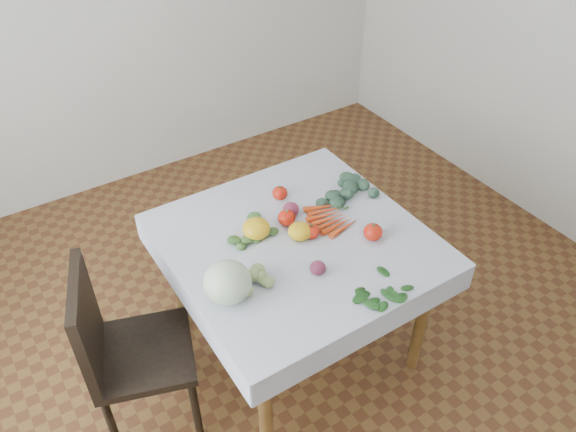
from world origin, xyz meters
The scene contains 18 objects.
ground centered at (0.00, 0.00, 0.00)m, with size 4.00×4.00×0.00m, color brown.
table centered at (0.00, 0.00, 0.65)m, with size 1.00×1.00×0.75m.
tablecloth centered at (0.00, 0.00, 0.75)m, with size 1.12×1.12×0.01m, color white.
chair centered at (-0.86, 0.04, 0.53)m, with size 0.53×0.53×0.92m.
cabbage centered at (-0.43, -0.15, 0.84)m, with size 0.20×0.20×0.18m, color silver.
tomato_a centered at (0.06, -0.03, 0.79)m, with size 0.07×0.07×0.06m, color red.
tomato_b centered at (0.10, 0.30, 0.79)m, with size 0.08×0.08×0.07m, color red.
tomato_c centered at (0.02, 0.11, 0.79)m, with size 0.08×0.08×0.07m, color red.
tomato_d centered at (0.29, -0.19, 0.79)m, with size 0.09×0.09×0.08m, color red.
heirloom_back centered at (-0.14, 0.12, 0.80)m, with size 0.13×0.13×0.09m, color yellow.
heirloom_front centered at (0.02, 0.00, 0.79)m, with size 0.11×0.11×0.08m, color yellow.
onion_a centered at (0.07, 0.16, 0.79)m, with size 0.08×0.08×0.07m, color #5F1B37.
onion_b centered at (-0.04, -0.23, 0.79)m, with size 0.07×0.07×0.06m, color #5F1B37.
tomatillo_cluster centered at (-0.31, -0.15, 0.78)m, with size 0.16×0.11×0.05m.
carrot_bunch centered at (0.21, 0.02, 0.77)m, with size 0.19×0.26×0.03m.
kale_bunch centered at (0.36, 0.16, 0.78)m, with size 0.31×0.24×0.04m.
basil_bunch centered at (0.12, -0.46, 0.76)m, with size 0.30×0.22×0.01m.
dill_bunch centered at (-0.19, 0.17, 0.77)m, with size 0.26×0.18×0.03m.
Camera 1 is at (-1.07, -1.60, 2.45)m, focal length 35.00 mm.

